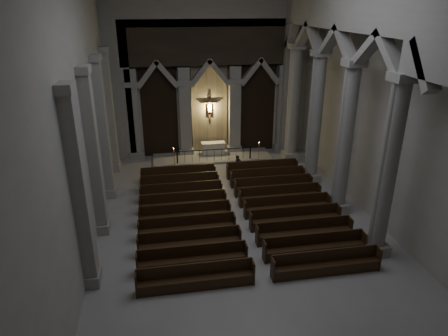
% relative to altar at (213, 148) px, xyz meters
% --- Properties ---
extents(room, '(24.00, 24.10, 12.00)m').
position_rel_altar_xyz_m(room, '(-0.13, -11.03, 7.01)').
color(room, '#989590').
rests_on(room, ground).
extents(sanctuary_wall, '(14.00, 0.77, 12.00)m').
position_rel_altar_xyz_m(sanctuary_wall, '(-0.13, 0.51, 6.02)').
color(sanctuary_wall, '#98968E').
rests_on(sanctuary_wall, ground).
extents(right_arcade, '(1.00, 24.00, 12.00)m').
position_rel_altar_xyz_m(right_arcade, '(5.37, -9.70, 7.23)').
color(right_arcade, '#98968E').
rests_on(right_arcade, ground).
extents(left_pilasters, '(0.60, 13.00, 8.03)m').
position_rel_altar_xyz_m(left_pilasters, '(-6.88, -7.53, 3.32)').
color(left_pilasters, '#98968E').
rests_on(left_pilasters, ground).
extents(sanctuary_step, '(8.50, 2.60, 0.15)m').
position_rel_altar_xyz_m(sanctuary_step, '(-0.13, -0.43, -0.52)').
color(sanctuary_step, '#98968E').
rests_on(sanctuary_step, ground).
extents(altar, '(1.72, 0.69, 0.88)m').
position_rel_altar_xyz_m(altar, '(0.00, 0.00, 0.00)').
color(altar, beige).
rests_on(altar, sanctuary_step).
extents(altar_rail, '(5.27, 0.09, 1.04)m').
position_rel_altar_xyz_m(altar_rail, '(-0.13, -1.40, 0.09)').
color(altar_rail, black).
rests_on(altar_rail, ground).
extents(candle_stand_left, '(0.25, 0.25, 1.48)m').
position_rel_altar_xyz_m(candle_stand_left, '(-2.96, -2.01, -0.19)').
color(candle_stand_left, '#B68E38').
rests_on(candle_stand_left, ground).
extents(candle_stand_right, '(0.25, 0.25, 1.48)m').
position_rel_altar_xyz_m(candle_stand_right, '(2.98, -1.79, -0.19)').
color(candle_stand_right, '#B68E38').
rests_on(candle_stand_right, ground).
extents(pews, '(10.04, 10.78, 1.04)m').
position_rel_altar_xyz_m(pews, '(-0.13, -9.43, -0.26)').
color(pews, black).
rests_on(pews, ground).
extents(worshipper, '(0.54, 0.44, 1.26)m').
position_rel_altar_xyz_m(worshipper, '(1.11, -3.59, 0.04)').
color(worshipper, black).
rests_on(worshipper, ground).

